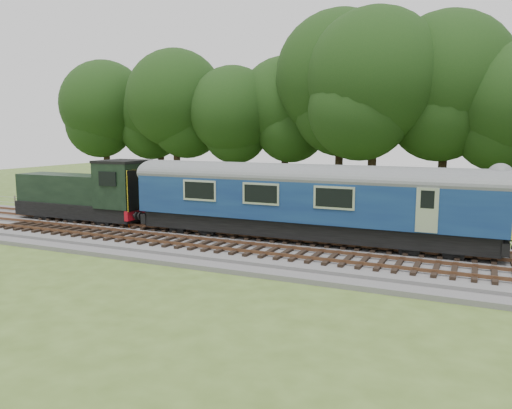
% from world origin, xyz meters
% --- Properties ---
extents(ground, '(120.00, 120.00, 0.00)m').
position_xyz_m(ground, '(0.00, 0.00, 0.00)').
color(ground, '#445C22').
rests_on(ground, ground).
extents(ballast, '(70.00, 7.00, 0.35)m').
position_xyz_m(ballast, '(0.00, 0.00, 0.17)').
color(ballast, '#4C4C4F').
rests_on(ballast, ground).
extents(track_north, '(67.20, 2.40, 0.21)m').
position_xyz_m(track_north, '(0.00, 1.40, 0.42)').
color(track_north, black).
rests_on(track_north, ballast).
extents(track_south, '(67.20, 2.40, 0.21)m').
position_xyz_m(track_south, '(0.00, -1.60, 0.42)').
color(track_south, black).
rests_on(track_south, ballast).
extents(fence, '(64.00, 0.12, 1.00)m').
position_xyz_m(fence, '(0.00, 4.50, 0.00)').
color(fence, '#6B6054').
rests_on(fence, ground).
extents(tree_line, '(70.00, 8.00, 18.00)m').
position_xyz_m(tree_line, '(0.00, 22.00, 0.00)').
color(tree_line, black).
rests_on(tree_line, ground).
extents(dmu_railcar, '(18.05, 2.86, 3.88)m').
position_xyz_m(dmu_railcar, '(-0.06, 1.40, 2.61)').
color(dmu_railcar, black).
rests_on(dmu_railcar, ground).
extents(shunter_loco, '(8.91, 2.60, 3.38)m').
position_xyz_m(shunter_loco, '(-13.98, 1.40, 1.97)').
color(shunter_loco, black).
rests_on(shunter_loco, ground).
extents(worker, '(0.69, 0.66, 1.60)m').
position_xyz_m(worker, '(-10.42, 0.54, 1.15)').
color(worker, '#E0460B').
rests_on(worker, ballast).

